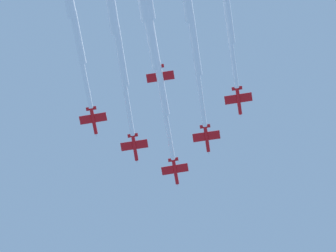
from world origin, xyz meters
TOP-DOWN VIEW (x-y plane):
  - jet_lead at (14.98, -22.92)m, footprint 41.63×60.47m
  - jet_port_inner at (14.26, -39.59)m, footprint 45.73×63.41m

SIDE VIEW (x-z plane):
  - jet_port_inner at x=14.26m, z-range 197.29..201.04m
  - jet_lead at x=14.98m, z-range 198.21..201.91m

